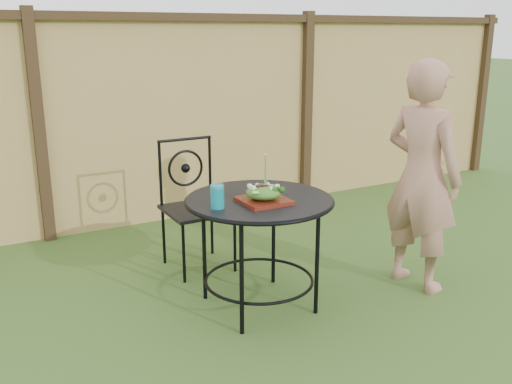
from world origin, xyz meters
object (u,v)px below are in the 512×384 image
Objects in this scene: patio_chair at (195,201)px; salad_plate at (264,201)px; patio_table at (259,220)px; diner at (422,177)px.

salad_plate is at bearing -86.03° from patio_chair.
salad_plate reaches higher than patio_table.
patio_chair reaches higher than patio_table.
salad_plate is at bearing 72.32° from diner.
patio_chair reaches higher than salad_plate.
diner is 5.75× the size of salad_plate.
patio_chair is 0.61× the size of diner.
patio_table is at bearing 67.42° from diner.
diner reaches higher than salad_plate.
patio_table is at bearing -83.95° from patio_chair.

